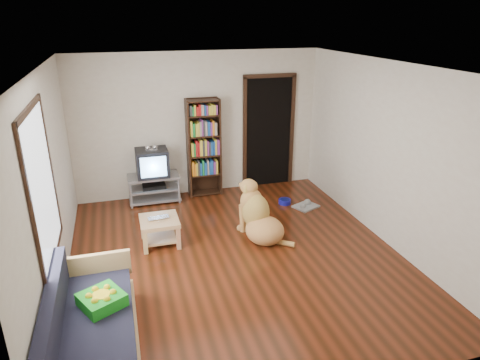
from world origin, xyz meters
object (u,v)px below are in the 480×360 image
object	(u,v)px
green_cushion	(102,300)
tv_stand	(154,187)
crt_tv	(152,162)
grey_rag	(306,206)
coffee_table	(160,226)
dog	(259,217)
bookshelf	(204,143)
sofa	(91,333)
laptop	(159,219)
dog_bowl	(285,201)

from	to	relation	value
green_cushion	tv_stand	distance (m)	3.55
crt_tv	grey_rag	bearing A→B (deg)	-22.35
coffee_table	dog	distance (m)	1.47
crt_tv	dog	size ratio (longest dim) A/B	0.58
crt_tv	dog	bearing A→B (deg)	-52.80
coffee_table	bookshelf	bearing A→B (deg)	58.51
sofa	coffee_table	distance (m)	2.24
bookshelf	coffee_table	world-z (taller)	bookshelf
laptop	coffee_table	distance (m)	0.14
sofa	dog	distance (m)	2.99
dog	bookshelf	bearing A→B (deg)	102.78
crt_tv	laptop	bearing A→B (deg)	-92.70
tv_stand	sofa	bearing A→B (deg)	-105.02
green_cushion	tv_stand	xyz separation A→B (m)	(0.85, 3.44, -0.22)
coffee_table	tv_stand	bearing A→B (deg)	87.21
tv_stand	sofa	size ratio (longest dim) A/B	0.50
grey_rag	sofa	size ratio (longest dim) A/B	0.22
green_cushion	dog_bowl	world-z (taller)	green_cushion
green_cushion	bookshelf	xyz separation A→B (m)	(1.80, 3.53, 0.52)
bookshelf	dog	world-z (taller)	bookshelf
dog_bowl	dog	bearing A→B (deg)	-129.53
green_cushion	bookshelf	distance (m)	4.00
green_cushion	coffee_table	bearing A→B (deg)	39.13
grey_rag	crt_tv	bearing A→B (deg)	157.65
green_cushion	dog	world-z (taller)	dog
grey_rag	bookshelf	world-z (taller)	bookshelf
grey_rag	tv_stand	size ratio (longest dim) A/B	0.44
tv_stand	dog	bearing A→B (deg)	-52.47
crt_tv	green_cushion	bearing A→B (deg)	-103.81
tv_stand	bookshelf	distance (m)	1.20
coffee_table	dog_bowl	bearing A→B (deg)	19.53
green_cushion	laptop	world-z (taller)	green_cushion
bookshelf	coffee_table	distance (m)	2.09
dog	crt_tv	bearing A→B (deg)	127.20
green_cushion	dog	size ratio (longest dim) A/B	0.39
tv_stand	coffee_table	size ratio (longest dim) A/B	1.64
bookshelf	sofa	size ratio (longest dim) A/B	1.00
green_cushion	dog_bowl	bearing A→B (deg)	12.73
green_cushion	dog	bearing A→B (deg)	8.16
laptop	sofa	size ratio (longest dim) A/B	0.17
laptop	grey_rag	xyz separation A→B (m)	(2.60, 0.60, -0.40)
grey_rag	dog	size ratio (longest dim) A/B	0.40
dog_bowl	sofa	xyz separation A→B (m)	(-3.20, -2.86, 0.22)
dog_bowl	crt_tv	xyz separation A→B (m)	(-2.23, 0.79, 0.70)
tv_stand	bookshelf	bearing A→B (deg)	5.63
green_cushion	sofa	xyz separation A→B (m)	(-0.12, -0.19, -0.22)
laptop	crt_tv	bearing A→B (deg)	80.71
green_cushion	crt_tv	world-z (taller)	crt_tv
laptop	dog_bowl	bearing A→B (deg)	13.59
crt_tv	coffee_table	distance (m)	1.67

